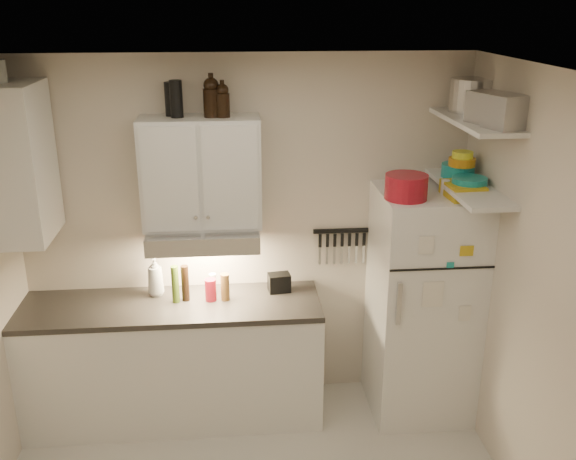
{
  "coord_description": "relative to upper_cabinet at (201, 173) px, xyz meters",
  "views": [
    {
      "loc": [
        -0.09,
        -2.91,
        2.93
      ],
      "look_at": [
        0.25,
        0.9,
        1.55
      ],
      "focal_mm": 40.0,
      "sensor_mm": 36.0,
      "label": 1
    }
  ],
  "objects": [
    {
      "name": "dutch_oven",
      "position": [
        1.33,
        -0.32,
        -0.04
      ],
      "size": [
        0.37,
        0.37,
        0.16
      ],
      "primitive_type": "cylinder",
      "rotation": [
        0.0,
        0.0,
        -0.43
      ],
      "color": "maroon",
      "rests_on": "fridge"
    },
    {
      "name": "spice_jar",
      "position": [
        1.62,
        -0.24,
        -0.08
      ],
      "size": [
        0.07,
        0.07,
        0.1
      ],
      "primitive_type": "cylinder",
      "rotation": [
        0.0,
        0.0,
        -0.21
      ],
      "color": "silver",
      "rests_on": "fridge"
    },
    {
      "name": "range_hood",
      "position": [
        0.0,
        -0.06,
        -0.44
      ],
      "size": [
        0.76,
        0.46,
        0.12
      ],
      "primitive_type": "cube",
      "color": "silver",
      "rests_on": "back_wall"
    },
    {
      "name": "stock_pot",
      "position": [
        1.82,
        -0.04,
        0.5
      ],
      "size": [
        0.39,
        0.39,
        0.22
      ],
      "primitive_type": "cylinder",
      "rotation": [
        0.0,
        0.0,
        0.31
      ],
      "color": "silver",
      "rests_on": "shelf_hi"
    },
    {
      "name": "red_jar",
      "position": [
        0.03,
        -0.11,
        -0.82
      ],
      "size": [
        0.08,
        0.08,
        0.16
      ],
      "primitive_type": "cylinder",
      "rotation": [
        0.0,
        0.0,
        -0.06
      ],
      "color": "maroon",
      "rests_on": "countertop"
    },
    {
      "name": "pepper_mill",
      "position": [
        0.13,
        -0.11,
        -0.81
      ],
      "size": [
        0.07,
        0.07,
        0.2
      ],
      "primitive_type": "cylinder",
      "rotation": [
        0.0,
        0.0,
        -0.16
      ],
      "color": "brown",
      "rests_on": "countertop"
    },
    {
      "name": "countertop",
      "position": [
        -0.25,
        -0.14,
        -0.93
      ],
      "size": [
        2.1,
        0.62,
        0.04
      ],
      "primitive_type": "cube",
      "color": "#2E2A27",
      "rests_on": "base_cabinet"
    },
    {
      "name": "ceiling",
      "position": [
        0.3,
        -1.33,
        0.78
      ],
      "size": [
        3.2,
        3.0,
        0.02
      ],
      "primitive_type": "cube",
      "color": "silver",
      "rests_on": "ground"
    },
    {
      "name": "thermos_a",
      "position": [
        -0.14,
        -0.0,
        0.49
      ],
      "size": [
        0.11,
        0.11,
        0.24
      ],
      "primitive_type": "cylinder",
      "rotation": [
        0.0,
        0.0,
        0.42
      ],
      "color": "black",
      "rests_on": "upper_cabinet"
    },
    {
      "name": "tin_a",
      "position": [
        1.76,
        -0.44,
        0.48
      ],
      "size": [
        0.24,
        0.22,
        0.19
      ],
      "primitive_type": "cube",
      "rotation": [
        0.0,
        0.0,
        0.34
      ],
      "color": "#AAAAAD",
      "rests_on": "shelf_hi"
    },
    {
      "name": "tin_b",
      "position": [
        1.8,
        -0.65,
        0.49
      ],
      "size": [
        0.25,
        0.25,
        0.2
      ],
      "primitive_type": "cube",
      "rotation": [
        0.0,
        0.0,
        0.32
      ],
      "color": "#AAAAAD",
      "rests_on": "shelf_hi"
    },
    {
      "name": "growler_a",
      "position": [
        0.09,
        -0.0,
        0.51
      ],
      "size": [
        0.15,
        0.15,
        0.26
      ],
      "primitive_type": null,
      "rotation": [
        0.0,
        0.0,
        0.41
      ],
      "color": "black",
      "rests_on": "upper_cabinet"
    },
    {
      "name": "book_stack",
      "position": [
        1.71,
        -0.32,
        -0.08
      ],
      "size": [
        0.24,
        0.29,
        0.09
      ],
      "primitive_type": "cube",
      "rotation": [
        0.0,
        0.0,
        0.06
      ],
      "color": "gold",
      "rests_on": "fridge"
    },
    {
      "name": "back_wall",
      "position": [
        0.3,
        0.18,
        -0.53
      ],
      "size": [
        3.2,
        0.02,
        2.6
      ],
      "primitive_type": "cube",
      "color": "beige",
      "rests_on": "ground"
    },
    {
      "name": "upper_cabinet",
      "position": [
        0.0,
        0.0,
        0.0
      ],
      "size": [
        0.8,
        0.33,
        0.75
      ],
      "primitive_type": "cube",
      "color": "silver",
      "rests_on": "back_wall"
    },
    {
      "name": "shelf_lo",
      "position": [
        1.75,
        -0.31,
        -0.07
      ],
      "size": [
        0.3,
        0.95,
        0.03
      ],
      "primitive_type": "cube",
      "color": "silver",
      "rests_on": "right_wall"
    },
    {
      "name": "clear_bottle",
      "position": [
        0.04,
        0.0,
        -0.83
      ],
      "size": [
        0.06,
        0.06,
        0.16
      ],
      "primitive_type": "cylinder",
      "rotation": [
        0.0,
        0.0,
        -0.17
      ],
      "color": "silver",
      "rests_on": "countertop"
    },
    {
      "name": "bowl_teal",
      "position": [
        1.75,
        -0.08,
        -0.0
      ],
      "size": [
        0.23,
        0.23,
        0.09
      ],
      "primitive_type": "cylinder",
      "color": "teal",
      "rests_on": "shelf_lo"
    },
    {
      "name": "bowl_orange",
      "position": [
        1.76,
        -0.13,
        0.07
      ],
      "size": [
        0.18,
        0.18,
        0.05
      ],
      "primitive_type": "cylinder",
      "color": "orange",
      "rests_on": "bowl_teal"
    },
    {
      "name": "fridge",
      "position": [
        1.55,
        -0.18,
        -0.98
      ],
      "size": [
        0.7,
        0.68,
        1.7
      ],
      "primitive_type": "cube",
      "color": "white",
      "rests_on": "floor"
    },
    {
      "name": "plates",
      "position": [
        1.76,
        -0.31,
        -0.02
      ],
      "size": [
        0.25,
        0.25,
        0.06
      ],
      "primitive_type": "cylinder",
      "rotation": [
        0.0,
        0.0,
        0.09
      ],
      "color": "teal",
      "rests_on": "shelf_lo"
    },
    {
      "name": "right_wall",
      "position": [
        1.91,
        -1.33,
        -0.53
      ],
      "size": [
        0.02,
        3.0,
        2.6
      ],
      "primitive_type": "cube",
      "color": "beige",
      "rests_on": "ground"
    },
    {
      "name": "bowl_yellow",
      "position": [
        1.76,
        -0.13,
        0.12
      ],
      "size": [
        0.14,
        0.14,
        0.05
      ],
      "primitive_type": "cylinder",
      "color": "yellow",
      "rests_on": "bowl_orange"
    },
    {
      "name": "base_cabinet",
      "position": [
        -0.25,
        -0.14,
        -1.39
      ],
      "size": [
        2.1,
        0.6,
        0.88
      ],
      "primitive_type": "cube",
      "color": "silver",
      "rests_on": "floor"
    },
    {
      "name": "side_cabinet",
      "position": [
        -1.14,
        -0.14,
        0.12
      ],
      "size": [
        0.33,
        0.55,
        1.0
      ],
      "primitive_type": "cube",
      "color": "silver",
      "rests_on": "left_wall"
    },
    {
      "name": "knife_strip",
      "position": [
        1.0,
        0.15,
        -0.51
      ],
      "size": [
        0.42,
        0.02,
        0.03
      ],
      "primitive_type": "cube",
      "color": "black",
      "rests_on": "back_wall"
    },
    {
      "name": "thermos_b",
      "position": [
        -0.18,
        0.06,
        0.49
      ],
      "size": [
        0.1,
        0.1,
        0.22
      ],
      "primitive_type": "cylinder",
      "rotation": [
        0.0,
        0.0,
        0.34
      ],
      "color": "black",
      "rests_on": "upper_cabinet"
    },
    {
      "name": "growler_b",
      "position": [
        0.16,
        -0.02,
        0.49
      ],
      "size": [
        0.1,
        0.1,
        0.22
      ],
      "primitive_type": null,
      "rotation": [
        0.0,
        0.0,
        -0.04
      ],
      "color": "black",
      "rests_on": "upper_cabinet"
    },
    {
      "name": "soap_bottle",
      "position": [
        -0.36,
        0.02,
        -0.74
      ],
      "size": [
        0.15,
        0.15,
        0.33
      ],
      "primitive_type": "imported",
      "rotation": [
        0.0,
        0.0,
        -0.22
      ],
      "color": "silver",
      "rests_on": "countertop"
    },
    {
      "name": "caddy",
      "position": [
        0.52,
        0.0,
        -0.84
      ],
      "size": [
        0.17,
        0.13,
        0.13
      ],
      "primitive_type": "cube",
      "rotation": [
        0.0,
        0.0,
        0.13
      ],
      "color": "black",
      "rests_on": "countertop"
    },
    {
      "name": "oil_bottle",
      "position": [
        -0.21,
        -0.11,
        -0.77
      ],
      "size": [
        0.06,
        0.06,
        0.27
      ],
      "primitive_type": "cylinder",
      "rotation": [
        0.0,
        0.0,
        0.18
      ],
      "color": "#405916",
      "rests_on": "countertop"
    },
    {
      "name": "vinegar_bottle",
      "position": [
        -0.14,
        -0.09,
        -0.77
      ],
      "size": [
        0.07,
        0.07,
        0.26
      ],
      "primitive_type": "cylinder",
      "rotation": [
        0.0,
        0.0,
        0.29
      ],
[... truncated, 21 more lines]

